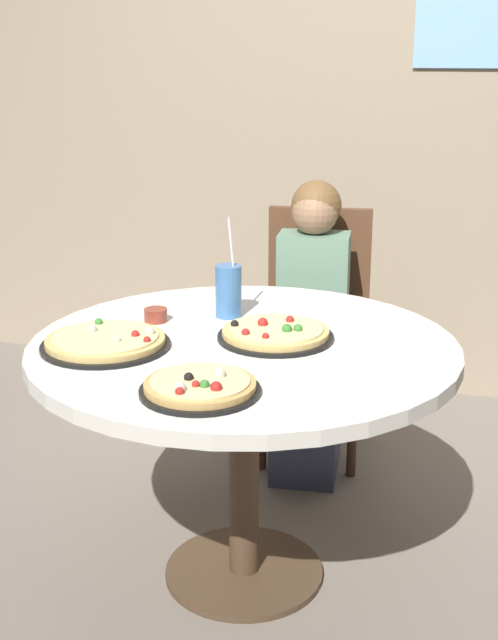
{
  "coord_description": "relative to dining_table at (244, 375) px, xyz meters",
  "views": [
    {
      "loc": [
        0.68,
        -2.13,
        1.52
      ],
      "look_at": [
        0.0,
        0.05,
        0.8
      ],
      "focal_mm": 47.58,
      "sensor_mm": 36.0,
      "label": 1
    }
  ],
  "objects": [
    {
      "name": "chair_wooden",
      "position": [
        -0.01,
        0.96,
        -0.12
      ],
      "size": [
        0.45,
        0.45,
        0.95
      ],
      "color": "brown",
      "rests_on": "ground_plane"
    },
    {
      "name": "soda_cup",
      "position": [
        -0.12,
        0.22,
        0.18
      ],
      "size": [
        0.08,
        0.08,
        0.31
      ],
      "color": "#3F72B2",
      "rests_on": "dining_table"
    },
    {
      "name": "diner_child",
      "position": [
        0.01,
        0.78,
        -0.17
      ],
      "size": [
        0.3,
        0.42,
        1.08
      ],
      "color": "#3F4766",
      "rests_on": "ground_plane"
    },
    {
      "name": "dining_table",
      "position": [
        0.0,
        0.0,
        0.0
      ],
      "size": [
        1.2,
        1.2,
        0.75
      ],
      "color": "silver",
      "rests_on": "ground_plane"
    },
    {
      "name": "pizza_veggie",
      "position": [
        0.08,
        0.05,
        0.12
      ],
      "size": [
        0.33,
        0.33,
        0.05
      ],
      "color": "black",
      "rests_on": "dining_table"
    },
    {
      "name": "pizza_cheese",
      "position": [
        -0.35,
        -0.16,
        0.12
      ],
      "size": [
        0.36,
        0.36,
        0.05
      ],
      "color": "black",
      "rests_on": "dining_table"
    },
    {
      "name": "wall_with_window",
      "position": [
        0.0,
        1.73,
        0.8
      ],
      "size": [
        5.2,
        0.14,
        2.9
      ],
      "color": "gray",
      "rests_on": "ground_plane"
    },
    {
      "name": "ground_plane",
      "position": [
        0.0,
        0.0,
        -0.65
      ],
      "size": [
        8.0,
        8.0,
        0.0
      ],
      "primitive_type": "plane",
      "color": "slate"
    },
    {
      "name": "pizza_pepperoni",
      "position": [
        0.01,
        -0.38,
        0.12
      ],
      "size": [
        0.29,
        0.29,
        0.05
      ],
      "color": "black",
      "rests_on": "dining_table"
    },
    {
      "name": "sauce_bowl",
      "position": [
        -0.31,
        0.1,
        0.12
      ],
      "size": [
        0.07,
        0.07,
        0.04
      ],
      "primitive_type": "cylinder",
      "color": "brown",
      "rests_on": "dining_table"
    }
  ]
}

